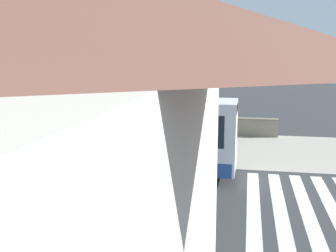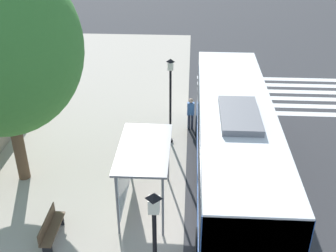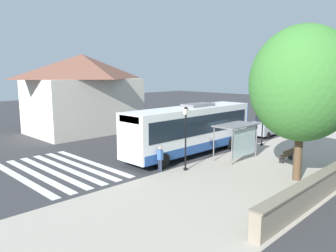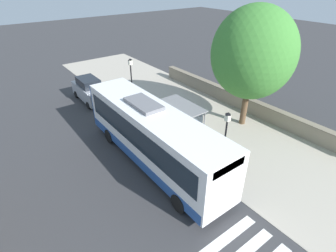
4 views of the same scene
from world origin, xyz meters
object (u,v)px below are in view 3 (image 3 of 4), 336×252
Objects in this scene: bus_shelter at (238,130)px; parked_car_behind_bus at (268,125)px; bus at (191,129)px; bench at (287,155)px; street_lamp_far at (186,133)px; pedestrian at (160,157)px; street_lamp_near at (263,113)px; shade_tree at (303,84)px.

bus_shelter is 10.29m from parked_car_behind_bus.
bench is (-6.15, -3.15, -1.48)m from bus.
street_lamp_far is (3.61, 6.53, 1.95)m from bench.
bus is at bearing -71.05° from pedestrian.
bus is 7.16× the size of pedestrian.
parked_car_behind_bus reaches higher than pedestrian.
street_lamp_near reaches higher than parked_car_behind_bus.
shade_tree reaches higher than pedestrian.
bus is 3.40× the size of bus_shelter.
bus is at bearing 19.61° from bus_shelter.
shade_tree is 14.44m from parked_car_behind_bus.
street_lamp_far is at bearing 28.59° from shade_tree.
pedestrian is 9.27m from shade_tree.
pedestrian is 0.36× the size of parked_car_behind_bus.
bus_shelter is at bearing 106.43° from parked_car_behind_bus.
bench is 0.37× the size of parked_car_behind_bus.
bus_shelter is 5.39m from street_lamp_near.
parked_car_behind_bus is at bearing -73.57° from bus_shelter.
shade_tree is 1.92× the size of parked_car_behind_bus.
street_lamp_far reaches higher than bench.
street_lamp_far is (0.83, 4.59, 0.32)m from bus_shelter.
street_lamp_near is 9.86m from street_lamp_far.
street_lamp_near is at bearing -79.31° from bus_shelter.
bus is 5.09m from pedestrian.
bench is 0.36× the size of street_lamp_near.
street_lamp_near is 0.54× the size of shade_tree.
street_lamp_far is 0.47× the size of shade_tree.
street_lamp_near reaches higher than pedestrian.
bus_shelter is 2.03× the size of bench.
street_lamp_far is 14.62m from parked_car_behind_bus.
parked_car_behind_bus is (1.15, -15.74, 0.08)m from pedestrian.
bus is 6.88× the size of bench.
bus is 2.56× the size of parked_car_behind_bus.
street_lamp_far reaches higher than bus_shelter.
pedestrian is 0.35× the size of street_lamp_near.
shade_tree reaches higher than street_lamp_far.
shade_tree is (-5.94, 6.70, 2.76)m from street_lamp_near.
street_lamp_far reaches higher than parked_car_behind_bus.
pedestrian is 9.09m from bench.
bus is at bearing 87.53° from parked_car_behind_bus.
shade_tree is (-5.78, -3.15, 3.09)m from street_lamp_far.
bus_shelter is 2.11× the size of pedestrian.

